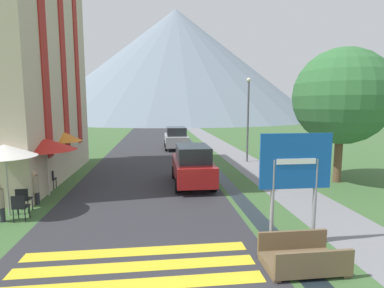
# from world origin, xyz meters

# --- Properties ---
(ground_plane) EXTENTS (160.00, 160.00, 0.00)m
(ground_plane) POSITION_xyz_m (0.00, 20.00, 0.00)
(ground_plane) COLOR #3D6033
(road) EXTENTS (6.40, 60.00, 0.01)m
(road) POSITION_xyz_m (-2.50, 30.00, 0.00)
(road) COLOR #2D2D33
(road) RESTS_ON ground_plane
(footpath) EXTENTS (2.20, 60.00, 0.01)m
(footpath) POSITION_xyz_m (3.60, 30.00, 0.00)
(footpath) COLOR slate
(footpath) RESTS_ON ground_plane
(drainage_channel) EXTENTS (0.60, 60.00, 0.00)m
(drainage_channel) POSITION_xyz_m (1.20, 30.00, 0.00)
(drainage_channel) COLOR black
(drainage_channel) RESTS_ON ground_plane
(crosswalk_marking) EXTENTS (5.44, 1.84, 0.01)m
(crosswalk_marking) POSITION_xyz_m (-2.50, 3.01, 0.01)
(crosswalk_marking) COLOR yellow
(crosswalk_marking) RESTS_ON ground_plane
(mountain_distant) EXTENTS (73.72, 73.72, 29.14)m
(mountain_distant) POSITION_xyz_m (3.42, 80.30, 14.57)
(mountain_distant) COLOR slate
(mountain_distant) RESTS_ON ground_plane
(road_sign) EXTENTS (1.87, 0.11, 2.93)m
(road_sign) POSITION_xyz_m (1.48, 3.64, 1.95)
(road_sign) COLOR gray
(road_sign) RESTS_ON ground_plane
(footbridge) EXTENTS (1.70, 1.10, 0.65)m
(footbridge) POSITION_xyz_m (1.20, 2.53, 0.23)
(footbridge) COLOR brown
(footbridge) RESTS_ON ground_plane
(parked_car_near) EXTENTS (1.75, 4.03, 1.82)m
(parked_car_near) POSITION_xyz_m (-0.40, 9.87, 0.91)
(parked_car_near) COLOR #A31919
(parked_car_near) RESTS_ON ground_plane
(parked_car_far) EXTENTS (1.92, 4.26, 1.82)m
(parked_car_far) POSITION_xyz_m (-0.42, 21.41, 0.91)
(parked_car_far) COLOR #B2B2B7
(parked_car_far) RESTS_ON ground_plane
(cafe_chair_far_left) EXTENTS (0.40, 0.40, 0.85)m
(cafe_chair_far_left) POSITION_xyz_m (-6.58, 9.71, 0.51)
(cafe_chair_far_left) COLOR black
(cafe_chair_far_left) RESTS_ON ground_plane
(cafe_chair_middle) EXTENTS (0.40, 0.40, 0.85)m
(cafe_chair_middle) POSITION_xyz_m (-6.95, 8.62, 0.51)
(cafe_chair_middle) COLOR black
(cafe_chair_middle) RESTS_ON ground_plane
(cafe_chair_nearest) EXTENTS (0.40, 0.40, 0.85)m
(cafe_chair_nearest) POSITION_xyz_m (-6.26, 6.11, 0.51)
(cafe_chair_nearest) COLOR black
(cafe_chair_nearest) RESTS_ON ground_plane
(cafe_chair_far_right) EXTENTS (0.40, 0.40, 0.85)m
(cafe_chair_far_right) POSITION_xyz_m (-6.80, 9.99, 0.51)
(cafe_chair_far_right) COLOR black
(cafe_chair_far_right) RESTS_ON ground_plane
(cafe_chair_near_left) EXTENTS (0.40, 0.40, 0.85)m
(cafe_chair_near_left) POSITION_xyz_m (-6.50, 6.93, 0.51)
(cafe_chair_near_left) COLOR black
(cafe_chair_near_left) RESTS_ON ground_plane
(cafe_umbrella_front_white) EXTENTS (1.93, 1.93, 2.37)m
(cafe_umbrella_front_white) POSITION_xyz_m (-6.87, 6.74, 2.16)
(cafe_umbrella_front_white) COLOR #B7B2A8
(cafe_umbrella_front_white) RESTS_ON ground_plane
(cafe_umbrella_middle_red) EXTENTS (2.31, 2.31, 2.31)m
(cafe_umbrella_middle_red) POSITION_xyz_m (-6.35, 8.89, 2.08)
(cafe_umbrella_middle_red) COLOR #B7B2A8
(cafe_umbrella_middle_red) RESTS_ON ground_plane
(cafe_umbrella_rear_orange) EXTENTS (1.95, 1.95, 2.39)m
(cafe_umbrella_rear_orange) POSITION_xyz_m (-6.60, 11.58, 2.13)
(cafe_umbrella_rear_orange) COLOR #B7B2A8
(cafe_umbrella_rear_orange) RESTS_ON ground_plane
(person_seated_near) EXTENTS (0.32, 0.32, 1.28)m
(person_seated_near) POSITION_xyz_m (-6.46, 7.77, 0.71)
(person_seated_near) COLOR #282833
(person_seated_near) RESTS_ON ground_plane
(streetlamp) EXTENTS (0.28, 0.28, 5.32)m
(streetlamp) POSITION_xyz_m (3.77, 15.10, 3.15)
(streetlamp) COLOR #515156
(streetlamp) RESTS_ON ground_plane
(tree_by_path) EXTENTS (4.40, 4.40, 6.22)m
(tree_by_path) POSITION_xyz_m (6.49, 9.59, 4.01)
(tree_by_path) COLOR brown
(tree_by_path) RESTS_ON ground_plane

